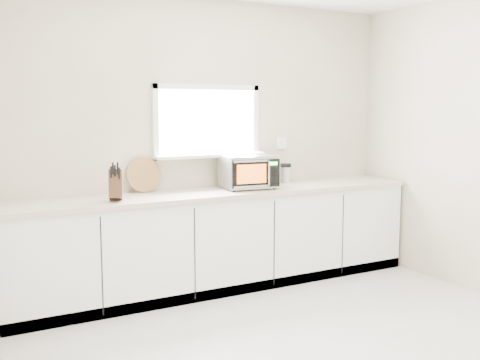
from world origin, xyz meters
TOP-DOWN VIEW (x-y plane):
  - ground at (0.00, 0.00)m, footprint 4.00×4.00m
  - back_wall at (0.00, 2.00)m, footprint 4.00×0.17m
  - cabinets at (0.00, 1.70)m, footprint 3.92×0.60m
  - countertop at (0.00, 1.69)m, footprint 3.92×0.64m
  - microwave at (0.30, 1.70)m, footprint 0.53×0.45m
  - knife_block at (-1.02, 1.59)m, footprint 0.17×0.24m
  - cutting_board at (-0.66, 1.94)m, footprint 0.32×0.08m
  - coffee_grinder at (0.83, 1.87)m, footprint 0.14×0.14m

SIDE VIEW (x-z plane):
  - ground at x=0.00m, z-range 0.00..0.00m
  - cabinets at x=0.00m, z-range 0.00..0.88m
  - countertop at x=0.00m, z-range 0.88..0.92m
  - coffee_grinder at x=0.83m, z-range 0.92..1.12m
  - knife_block at x=-1.02m, z-range 0.90..1.22m
  - cutting_board at x=-0.66m, z-range 0.92..1.24m
  - microwave at x=0.30m, z-range 0.93..1.24m
  - back_wall at x=0.00m, z-range 0.01..2.71m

